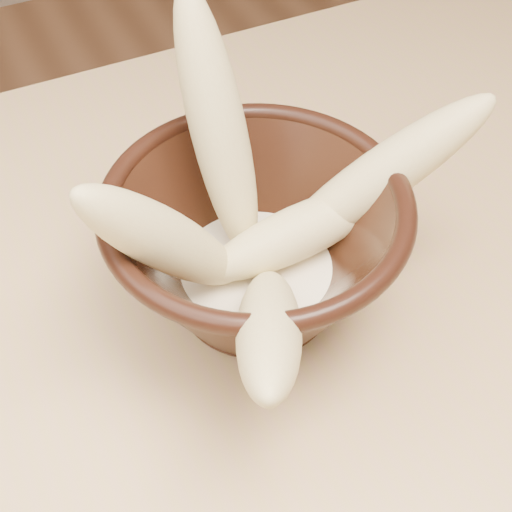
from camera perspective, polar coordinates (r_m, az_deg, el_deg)
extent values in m
cube|color=tan|center=(0.47, 9.53, -11.06)|extent=(1.20, 0.80, 0.04)
cylinder|color=black|center=(0.47, 0.00, -3.52)|extent=(0.08, 0.08, 0.01)
cylinder|color=black|center=(0.46, 0.00, -2.06)|extent=(0.08, 0.08, 0.01)
torus|color=black|center=(0.41, 0.00, 4.15)|extent=(0.18, 0.18, 0.01)
cylinder|color=beige|center=(0.45, 0.00, -1.35)|extent=(0.10, 0.10, 0.01)
ellipsoid|color=#D2BA7C|center=(0.43, -3.04, 10.19)|extent=(0.04, 0.10, 0.17)
ellipsoid|color=#D2BA7C|center=(0.39, -7.32, 1.28)|extent=(0.11, 0.05, 0.13)
ellipsoid|color=#D2BA7C|center=(0.44, 9.83, 6.23)|extent=(0.15, 0.06, 0.12)
ellipsoid|color=#D2BA7C|center=(0.44, 3.36, 1.88)|extent=(0.13, 0.04, 0.04)
ellipsoid|color=#D2BA7C|center=(0.37, 1.04, -5.75)|extent=(0.10, 0.15, 0.11)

